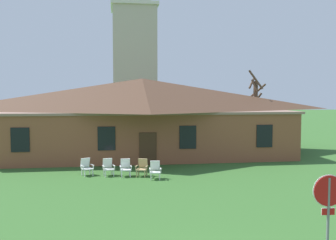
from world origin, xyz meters
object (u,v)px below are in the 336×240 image
object	(u,v)px
lawn_chair_middle	(142,167)
lawn_chair_right_end	(155,170)
stop_sign	(328,204)
lawn_chair_near_door	(108,167)
lawn_chair_by_porch	(86,166)
lawn_chair_left_end	(126,167)

from	to	relation	value
lawn_chair_middle	lawn_chair_right_end	world-z (taller)	same
stop_sign	lawn_chair_right_end	world-z (taller)	stop_sign
stop_sign	lawn_chair_near_door	world-z (taller)	stop_sign
lawn_chair_near_door	lawn_chair_right_end	distance (m)	2.76
lawn_chair_by_porch	lawn_chair_right_end	size ratio (longest dim) A/B	1.00
lawn_chair_middle	lawn_chair_right_end	bearing A→B (deg)	-50.92
lawn_chair_middle	lawn_chair_right_end	xyz separation A→B (m)	(0.64, -0.79, 0.00)
lawn_chair_left_end	lawn_chair_middle	xyz separation A→B (m)	(0.92, -0.09, 0.00)
lawn_chair_by_porch	lawn_chair_middle	world-z (taller)	same
stop_sign	lawn_chair_middle	size ratio (longest dim) A/B	2.65
stop_sign	lawn_chair_middle	world-z (taller)	stop_sign
stop_sign	lawn_chair_middle	xyz separation A→B (m)	(-3.77, 12.04, -1.30)
lawn_chair_by_porch	lawn_chair_left_end	bearing A→B (deg)	-13.59
lawn_chair_by_porch	lawn_chair_near_door	xyz separation A→B (m)	(1.20, -0.26, 0.00)
lawn_chair_left_end	lawn_chair_right_end	size ratio (longest dim) A/B	1.00
lawn_chair_middle	lawn_chair_right_end	distance (m)	1.01
lawn_chair_left_end	lawn_chair_right_end	xyz separation A→B (m)	(1.55, -0.88, 0.00)
stop_sign	lawn_chair_right_end	xyz separation A→B (m)	(-3.13, 11.25, -1.30)
lawn_chair_by_porch	lawn_chair_left_end	world-z (taller)	same
lawn_chair_by_porch	lawn_chair_near_door	size ratio (longest dim) A/B	1.00
lawn_chair_near_door	lawn_chair_right_end	bearing A→B (deg)	-24.52
lawn_chair_by_porch	lawn_chair_right_end	xyz separation A→B (m)	(3.72, -1.40, 0.00)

